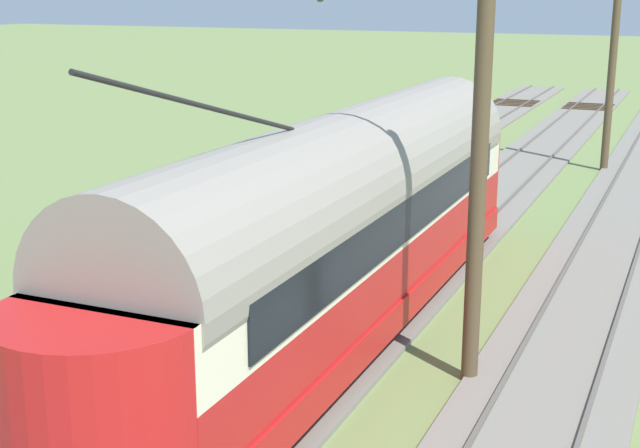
% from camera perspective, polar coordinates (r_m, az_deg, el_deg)
% --- Properties ---
extents(ground_plane, '(220.00, 220.00, 0.00)m').
position_cam_1_polar(ground_plane, '(22.13, 6.62, -2.27)').
color(ground_plane, olive).
extents(track_streetcar_siding, '(2.80, 80.00, 0.18)m').
position_cam_1_polar(track_streetcar_siding, '(21.65, 17.38, -3.11)').
color(track_streetcar_siding, slate).
rests_on(track_streetcar_siding, ground).
extents(track_adjacent_siding, '(2.80, 80.00, 0.18)m').
position_cam_1_polar(track_adjacent_siding, '(22.40, 6.86, -1.92)').
color(track_adjacent_siding, slate).
rests_on(track_adjacent_siding, ground).
extents(track_third_siding, '(2.80, 80.00, 0.18)m').
position_cam_1_polar(track_third_siding, '(23.85, -2.67, -0.78)').
color(track_third_siding, slate).
rests_on(track_third_siding, ground).
extents(vintage_streetcar, '(2.65, 17.27, 5.52)m').
position_cam_1_polar(vintage_streetcar, '(16.74, 1.54, 0.23)').
color(vintage_streetcar, red).
rests_on(vintage_streetcar, ground).
extents(catenary_pole_foreground, '(3.01, 0.28, 6.90)m').
position_cam_1_polar(catenary_pole_foreground, '(33.80, 18.03, 9.32)').
color(catenary_pole_foreground, '#4C3D28').
rests_on(catenary_pole_foreground, ground).
extents(catenary_pole_mid_near, '(3.01, 0.28, 6.90)m').
position_cam_1_polar(catenary_pole_mid_near, '(14.59, 9.78, 3.28)').
color(catenary_pole_mid_near, '#4C3D28').
rests_on(catenary_pole_mid_near, ground).
extents(spare_tie_stack, '(2.40, 2.40, 0.54)m').
position_cam_1_polar(spare_tie_stack, '(25.88, -7.43, 0.87)').
color(spare_tie_stack, '#382819').
rests_on(spare_tie_stack, ground).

